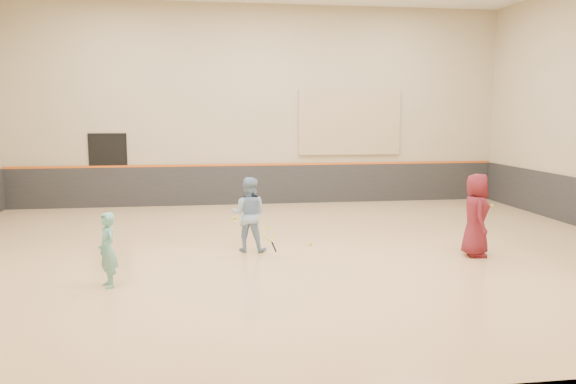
{
  "coord_description": "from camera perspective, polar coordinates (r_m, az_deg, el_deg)",
  "views": [
    {
      "loc": [
        -1.57,
        -11.12,
        2.8
      ],
      "look_at": [
        0.07,
        0.4,
        1.15
      ],
      "focal_mm": 35.0,
      "sensor_mm": 36.0,
      "label": 1
    }
  ],
  "objects": [
    {
      "name": "girl",
      "position": [
        9.51,
        -17.87,
        -5.64
      ],
      "size": [
        0.46,
        0.53,
        1.22
      ],
      "primitive_type": "imported",
      "rotation": [
        0.0,
        0.0,
        -1.11
      ],
      "color": "#67B4A9",
      "rests_on": "floor"
    },
    {
      "name": "wainscot_back",
      "position": [
        17.3,
        -2.84,
        0.75
      ],
      "size": [
        14.9,
        0.04,
        1.2
      ],
      "primitive_type": "cube",
      "color": "#232326",
      "rests_on": "floor"
    },
    {
      "name": "spare_racket",
      "position": [
        14.78,
        -5.23,
        -2.53
      ],
      "size": [
        0.72,
        0.72,
        0.18
      ],
      "primitive_type": null,
      "color": "#B0E031",
      "rests_on": "floor"
    },
    {
      "name": "young_man",
      "position": [
        11.57,
        18.56,
        -2.23
      ],
      "size": [
        0.7,
        0.9,
        1.63
      ],
      "primitive_type": "imported",
      "rotation": [
        0.0,
        0.0,
        1.33
      ],
      "color": "maroon",
      "rests_on": "floor"
    },
    {
      "name": "held_racket",
      "position": [
        11.06,
        -2.03,
        -4.25
      ],
      "size": [
        0.39,
        0.39,
        0.57
      ],
      "primitive_type": null,
      "color": "#C4E732",
      "rests_on": "instructor"
    },
    {
      "name": "ball_under_racket",
      "position": [
        11.98,
        2.28,
        -5.28
      ],
      "size": [
        0.07,
        0.07,
        0.07
      ],
      "primitive_type": "sphere",
      "color": "#CFDF34",
      "rests_on": "floor"
    },
    {
      "name": "doorway",
      "position": [
        17.43,
        -17.76,
        2.09
      ],
      "size": [
        1.1,
        0.05,
        2.2
      ],
      "primitive_type": "cube",
      "color": "black",
      "rests_on": "floor"
    },
    {
      "name": "accent_stripe",
      "position": [
        17.22,
        -2.85,
        2.8
      ],
      "size": [
        14.9,
        0.03,
        0.06
      ],
      "primitive_type": "cube",
      "color": "#D85914",
      "rests_on": "wall_back"
    },
    {
      "name": "acoustic_panel",
      "position": [
        17.62,
        6.3,
        7.05
      ],
      "size": [
        3.2,
        0.08,
        2.0
      ],
      "primitive_type": "cube",
      "color": "tan",
      "rests_on": "wall_back"
    },
    {
      "name": "ball_beside_spare",
      "position": [
        14.98,
        -5.42,
        -2.61
      ],
      "size": [
        0.07,
        0.07,
        0.07
      ],
      "primitive_type": "sphere",
      "color": "#B8C92E",
      "rests_on": "floor"
    },
    {
      "name": "instructor",
      "position": [
        11.4,
        -4.02,
        -2.27
      ],
      "size": [
        0.87,
        0.76,
        1.51
      ],
      "primitive_type": "imported",
      "rotation": [
        0.0,
        0.0,
        2.85
      ],
      "color": "#86A7CF",
      "rests_on": "floor"
    },
    {
      "name": "room",
      "position": [
        11.4,
        -0.07,
        -1.96
      ],
      "size": [
        15.04,
        12.04,
        6.22
      ],
      "color": "tan",
      "rests_on": "ground"
    },
    {
      "name": "ball_in_hand",
      "position": [
        11.5,
        19.99,
        -1.31
      ],
      "size": [
        0.07,
        0.07,
        0.07
      ],
      "primitive_type": "sphere",
      "color": "gold",
      "rests_on": "young_man"
    }
  ]
}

